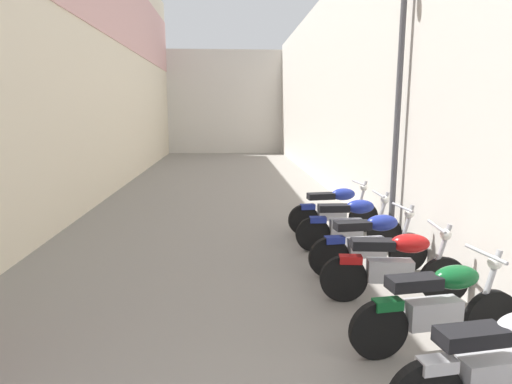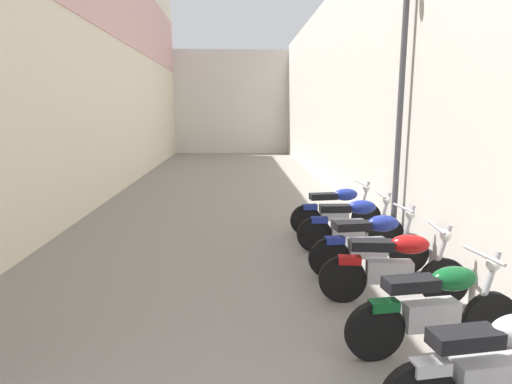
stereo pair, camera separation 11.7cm
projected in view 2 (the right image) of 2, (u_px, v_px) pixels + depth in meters
The scene contains 11 objects.
ground_plane at pixel (225, 209), 10.89m from camera, with size 40.93×40.93×0.00m, color gray.
building_left at pixel (100, 49), 11.93m from camera, with size 0.45×24.93×8.01m.
building_right at pixel (345, 90), 12.44m from camera, with size 0.45×24.93×5.95m.
building_far_end at pixel (232, 102), 25.55m from camera, with size 9.41×2.00×5.72m, color beige.
motorcycle_second at pixel (496, 366), 3.31m from camera, with size 1.84×0.58×1.04m.
motorcycle_third at pixel (436, 307), 4.31m from camera, with size 1.84×0.58×1.04m.
motorcycle_fourth at pixel (394, 265), 5.46m from camera, with size 1.85×0.58×1.04m.
motorcycle_fifth at pixel (371, 242), 6.41m from camera, with size 1.85×0.58×1.04m.
motorcycle_sixth at pixel (351, 223), 7.51m from camera, with size 1.85×0.58×1.04m.
motorcycle_seventh at pixel (337, 209), 8.59m from camera, with size 1.85×0.58×1.04m.
street_lamp at pixel (397, 74), 7.23m from camera, with size 0.79×0.18×5.19m.
Camera 2 is at (0.32, -0.18, 2.40)m, focal length 30.72 mm.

